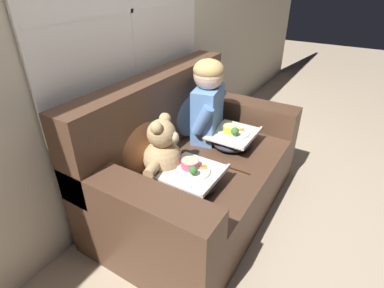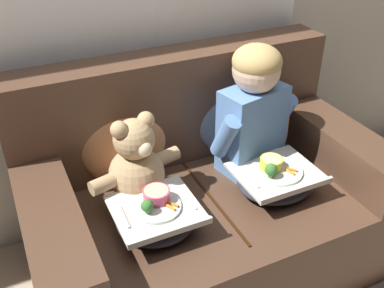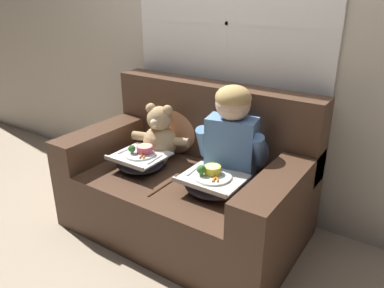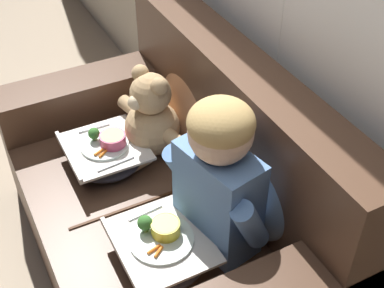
{
  "view_description": "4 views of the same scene",
  "coord_description": "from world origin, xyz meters",
  "px_view_note": "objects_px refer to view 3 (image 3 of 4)",
  "views": [
    {
      "loc": [
        -1.6,
        -0.9,
        1.65
      ],
      "look_at": [
        -0.08,
        0.03,
        0.61
      ],
      "focal_mm": 28.0,
      "sensor_mm": 36.0,
      "label": 1
    },
    {
      "loc": [
        -0.78,
        -1.47,
        1.78
      ],
      "look_at": [
        -0.01,
        0.15,
        0.65
      ],
      "focal_mm": 42.0,
      "sensor_mm": 36.0,
      "label": 2
    },
    {
      "loc": [
        1.36,
        -1.89,
        1.65
      ],
      "look_at": [
        -0.01,
        0.12,
        0.63
      ],
      "focal_mm": 35.0,
      "sensor_mm": 36.0,
      "label": 3
    },
    {
      "loc": [
        1.48,
        -0.59,
        2.07
      ],
      "look_at": [
        0.11,
        0.11,
        0.79
      ],
      "focal_mm": 50.0,
      "sensor_mm": 36.0,
      "label": 4
    }
  ],
  "objects_px": {
    "throw_pillow_behind_teddy": "(174,125)",
    "teddy_bear": "(160,136)",
    "lap_tray_teddy": "(140,161)",
    "couch": "(190,181)",
    "lap_tray_child": "(212,184)",
    "throw_pillow_behind_child": "(244,142)",
    "child_figure": "(232,130)"
  },
  "relations": [
    {
      "from": "throw_pillow_behind_teddy",
      "to": "teddy_bear",
      "type": "xyz_separation_m",
      "value": [
        0.0,
        -0.19,
        -0.03
      ]
    },
    {
      "from": "throw_pillow_behind_teddy",
      "to": "lap_tray_teddy",
      "type": "bearing_deg",
      "value": -89.92
    },
    {
      "from": "couch",
      "to": "lap_tray_child",
      "type": "xyz_separation_m",
      "value": [
        0.3,
        -0.19,
        0.16
      ]
    },
    {
      "from": "throw_pillow_behind_teddy",
      "to": "lap_tray_child",
      "type": "bearing_deg",
      "value": -34.67
    },
    {
      "from": "throw_pillow_behind_child",
      "to": "lap_tray_child",
      "type": "bearing_deg",
      "value": -90.23
    },
    {
      "from": "throw_pillow_behind_teddy",
      "to": "teddy_bear",
      "type": "relative_size",
      "value": 1.0
    },
    {
      "from": "throw_pillow_behind_child",
      "to": "lap_tray_child",
      "type": "xyz_separation_m",
      "value": [
        -0.0,
        -0.41,
        -0.14
      ]
    },
    {
      "from": "lap_tray_teddy",
      "to": "lap_tray_child",
      "type": "bearing_deg",
      "value": -0.09
    },
    {
      "from": "teddy_bear",
      "to": "child_figure",
      "type": "bearing_deg",
      "value": 0.44
    },
    {
      "from": "throw_pillow_behind_child",
      "to": "teddy_bear",
      "type": "bearing_deg",
      "value": -162.6
    },
    {
      "from": "couch",
      "to": "child_figure",
      "type": "relative_size",
      "value": 2.55
    },
    {
      "from": "child_figure",
      "to": "lap_tray_child",
      "type": "distance_m",
      "value": 0.37
    },
    {
      "from": "couch",
      "to": "lap_tray_teddy",
      "type": "height_order",
      "value": "couch"
    },
    {
      "from": "couch",
      "to": "throw_pillow_behind_teddy",
      "type": "distance_m",
      "value": 0.48
    },
    {
      "from": "child_figure",
      "to": "lap_tray_teddy",
      "type": "height_order",
      "value": "child_figure"
    },
    {
      "from": "throw_pillow_behind_teddy",
      "to": "teddy_bear",
      "type": "height_order",
      "value": "throw_pillow_behind_teddy"
    },
    {
      "from": "child_figure",
      "to": "teddy_bear",
      "type": "xyz_separation_m",
      "value": [
        -0.6,
        -0.0,
        -0.17
      ]
    },
    {
      "from": "throw_pillow_behind_child",
      "to": "teddy_bear",
      "type": "height_order",
      "value": "throw_pillow_behind_child"
    },
    {
      "from": "teddy_bear",
      "to": "throw_pillow_behind_child",
      "type": "bearing_deg",
      "value": 17.4
    },
    {
      "from": "throw_pillow_behind_child",
      "to": "couch",
      "type": "bearing_deg",
      "value": -143.2
    },
    {
      "from": "lap_tray_child",
      "to": "lap_tray_teddy",
      "type": "xyz_separation_m",
      "value": [
        -0.6,
        0.0,
        -0.0
      ]
    },
    {
      "from": "couch",
      "to": "teddy_bear",
      "type": "bearing_deg",
      "value": 172.98
    },
    {
      "from": "throw_pillow_behind_teddy",
      "to": "lap_tray_teddy",
      "type": "height_order",
      "value": "throw_pillow_behind_teddy"
    },
    {
      "from": "lap_tray_teddy",
      "to": "child_figure",
      "type": "bearing_deg",
      "value": 20.97
    },
    {
      "from": "throw_pillow_behind_child",
      "to": "child_figure",
      "type": "relative_size",
      "value": 0.7
    },
    {
      "from": "couch",
      "to": "throw_pillow_behind_child",
      "type": "bearing_deg",
      "value": 36.8
    },
    {
      "from": "teddy_bear",
      "to": "couch",
      "type": "bearing_deg",
      "value": -7.02
    },
    {
      "from": "throw_pillow_behind_child",
      "to": "lap_tray_teddy",
      "type": "bearing_deg",
      "value": -145.44
    },
    {
      "from": "child_figure",
      "to": "teddy_bear",
      "type": "height_order",
      "value": "child_figure"
    },
    {
      "from": "throw_pillow_behind_teddy",
      "to": "teddy_bear",
      "type": "distance_m",
      "value": 0.19
    },
    {
      "from": "couch",
      "to": "throw_pillow_behind_teddy",
      "type": "relative_size",
      "value": 3.61
    },
    {
      "from": "throw_pillow_behind_teddy",
      "to": "child_figure",
      "type": "relative_size",
      "value": 0.71
    }
  ]
}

